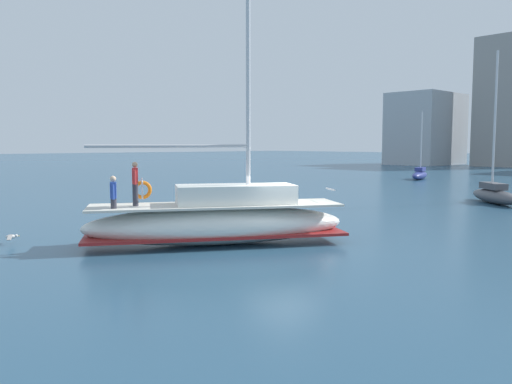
# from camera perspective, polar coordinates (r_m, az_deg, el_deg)

# --- Properties ---
(ground_plane) EXTENTS (400.00, 400.00, 0.00)m
(ground_plane) POSITION_cam_1_polar(r_m,az_deg,el_deg) (19.02, 3.16, -5.82)
(ground_plane) COLOR #284C66
(main_sailboat) EXTENTS (6.99, 9.47, 12.40)m
(main_sailboat) POSITION_cam_1_polar(r_m,az_deg,el_deg) (19.00, -4.19, -3.07)
(main_sailboat) COLOR white
(main_sailboat) RESTS_ON ground
(moored_sloop_far) EXTENTS (4.87, 4.51, 9.42)m
(moored_sloop_far) POSITION_cam_1_polar(r_m,az_deg,el_deg) (35.28, 24.92, -0.17)
(moored_sloop_far) COLOR #4C4C51
(moored_sloop_far) RESTS_ON ground
(moored_catamaran) EXTENTS (2.87, 5.34, 7.10)m
(moored_catamaran) POSITION_cam_1_polar(r_m,az_deg,el_deg) (56.93, 17.68, 1.91)
(moored_catamaran) COLOR navy
(moored_catamaran) RESTS_ON ground
(seagull) EXTENTS (0.97, 0.56, 0.17)m
(seagull) POSITION_cam_1_polar(r_m,az_deg,el_deg) (20.77, -25.47, -4.48)
(seagull) COLOR silver
(seagull) RESTS_ON ground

